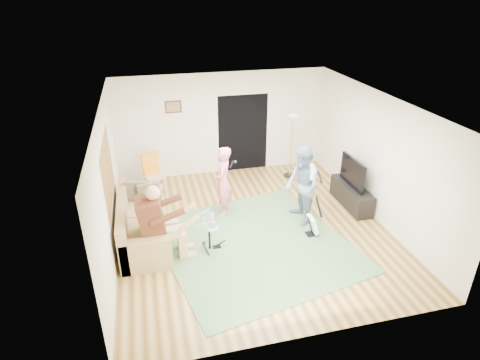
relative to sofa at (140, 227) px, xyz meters
name	(u,v)px	position (x,y,z in m)	size (l,w,h in m)	color
floor	(252,228)	(2.30, -0.13, -0.30)	(6.00, 6.00, 0.00)	brown
walls	(253,170)	(2.30, -0.13, 1.05)	(5.50, 6.00, 2.70)	silver
ceiling	(254,103)	(2.30, -0.13, 2.40)	(6.00, 6.00, 0.00)	white
window_blinds	(108,171)	(-0.44, 0.07, 1.25)	(2.05, 2.05, 0.00)	brown
doorway	(243,133)	(2.85, 2.86, 0.75)	(2.10, 2.10, 0.00)	black
picture_frame	(173,107)	(1.05, 2.86, 1.60)	(0.42, 0.03, 0.32)	#3F2314
area_rug	(255,244)	(2.20, -0.72, -0.30)	(3.45, 3.57, 0.02)	#4B7044
sofa	(140,227)	(0.00, 0.00, 0.00)	(0.93, 2.25, 0.91)	#9E854F
drummer	(163,229)	(0.45, -0.65, 0.28)	(0.98, 0.55, 1.50)	#552918
drum_kit	(209,236)	(1.30, -0.65, 0.00)	(0.37, 0.67, 0.69)	black
singer	(223,181)	(1.84, 0.64, 0.49)	(0.58, 0.38, 1.58)	#F66B86
microphone	(232,164)	(2.04, 0.64, 0.88)	(0.06, 0.06, 0.24)	black
guitarist	(302,186)	(3.37, -0.11, 0.56)	(0.84, 0.65, 1.72)	slate
guitar_held	(312,172)	(3.57, -0.11, 0.87)	(0.12, 0.60, 0.26)	white
guitar_spare	(313,224)	(3.44, -0.67, -0.05)	(0.32, 0.29, 0.89)	black
torchiere_lamp	(292,135)	(3.96, 2.12, 0.86)	(0.30, 0.30, 1.69)	black
dining_chair	(155,179)	(0.41, 2.00, 0.06)	(0.56, 0.59, 1.02)	#CDB285
tv_cabinet	(351,195)	(4.80, 0.28, -0.05)	(0.40, 1.40, 0.50)	black
television	(353,172)	(4.75, 0.28, 0.55)	(0.06, 1.00, 0.65)	black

